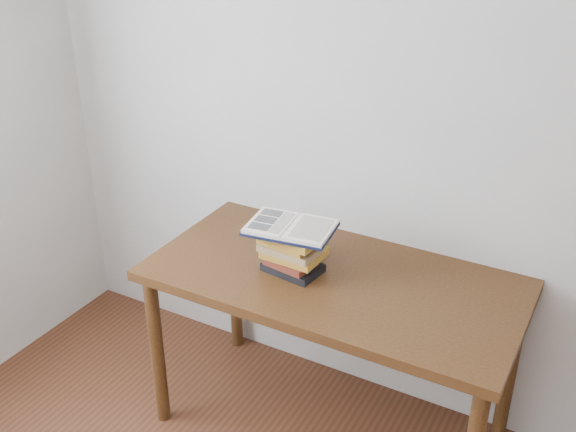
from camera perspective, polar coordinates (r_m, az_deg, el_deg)
The scene contains 4 objects.
room_shell at distance 1.31m, azimuth -20.51°, elevation -2.10°, with size 3.54×3.54×2.62m.
desk at distance 2.75m, azimuth 3.81°, elevation -6.75°, with size 1.49×0.74×0.80m.
book_stack at distance 2.68m, azimuth 0.31°, elevation -2.93°, with size 0.25×0.21×0.18m.
open_book at distance 2.64m, azimuth 0.24°, elevation -0.96°, with size 0.36×0.28×0.03m.
Camera 1 is at (0.84, -0.71, 2.22)m, focal length 42.00 mm.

